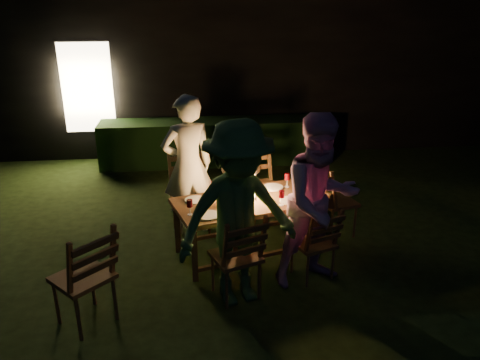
{
  "coord_description": "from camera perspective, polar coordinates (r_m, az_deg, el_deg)",
  "views": [
    {
      "loc": [
        -0.99,
        -4.52,
        2.85
      ],
      "look_at": [
        -0.42,
        0.63,
        0.84
      ],
      "focal_mm": 35.0,
      "sensor_mm": 36.0,
      "label": 1
    }
  ],
  "objects": [
    {
      "name": "chair_far_right",
      "position": [
        6.4,
        2.56,
        -2.13
      ],
      "size": [
        0.6,
        0.62,
        1.06
      ],
      "rotation": [
        0.0,
        0.0,
        3.44
      ],
      "color": "#55331C",
      "rests_on": "ground"
    },
    {
      "name": "phone",
      "position": [
        4.94,
        -4.37,
        -4.84
      ],
      "size": [
        0.14,
        0.07,
        0.01
      ],
      "primitive_type": "cube",
      "color": "black",
      "rests_on": "dining_table"
    },
    {
      "name": "person_house_side",
      "position": [
        5.89,
        -6.38,
        1.75
      ],
      "size": [
        0.75,
        0.6,
        1.81
      ],
      "primitive_type": "imported",
      "rotation": [
        0.0,
        0.0,
        3.43
      ],
      "color": "beige",
      "rests_on": "ground"
    },
    {
      "name": "bottle_bucket_b",
      "position": [
        6.34,
        0.51,
        3.07
      ],
      "size": [
        0.07,
        0.07,
        0.32
      ],
      "primitive_type": "cylinder",
      "color": "#0F471E",
      "rests_on": "side_table"
    },
    {
      "name": "wineglass_b",
      "position": [
        5.03,
        -6.14,
        -3.33
      ],
      "size": [
        0.06,
        0.06,
        0.18
      ],
      "primitive_type": null,
      "color": "#59070F",
      "rests_on": "dining_table"
    },
    {
      "name": "wineglass_a",
      "position": [
        5.5,
        -3.19,
        -1.04
      ],
      "size": [
        0.06,
        0.06,
        0.18
      ],
      "primitive_type": null,
      "color": "#59070F",
      "rests_on": "dining_table"
    },
    {
      "name": "bottle_bucket_a",
      "position": [
        6.26,
        -0.31,
        2.81
      ],
      "size": [
        0.07,
        0.07,
        0.32
      ],
      "primitive_type": "cylinder",
      "color": "#0F471E",
      "rests_on": "side_table"
    },
    {
      "name": "plate_near_left",
      "position": [
        5.03,
        -3.91,
        -4.3
      ],
      "size": [
        0.25,
        0.25,
        0.01
      ],
      "primitive_type": "cylinder",
      "color": "white",
      "rests_on": "dining_table"
    },
    {
      "name": "lantern",
      "position": [
        5.4,
        1.12,
        -0.66
      ],
      "size": [
        0.16,
        0.16,
        0.35
      ],
      "color": "white",
      "rests_on": "dining_table"
    },
    {
      "name": "plate_far_right",
      "position": [
        5.76,
        4.07,
        -0.89
      ],
      "size": [
        0.25,
        0.25,
        0.01
      ],
      "primitive_type": "cylinder",
      "color": "white",
      "rests_on": "dining_table"
    },
    {
      "name": "chair_near_right",
      "position": [
        5.17,
        8.94,
        -9.05
      ],
      "size": [
        0.52,
        0.54,
        0.89
      ],
      "rotation": [
        0.0,
        0.0,
        0.34
      ],
      "color": "#55331C",
      "rests_on": "ground"
    },
    {
      "name": "wineglass_c",
      "position": [
        5.25,
        5.08,
        -2.2
      ],
      "size": [
        0.06,
        0.06,
        0.18
      ],
      "primitive_type": null,
      "color": "#59070F",
      "rests_on": "dining_table"
    },
    {
      "name": "wineglass_d",
      "position": [
        5.77,
        5.77,
        -0.04
      ],
      "size": [
        0.06,
        0.06,
        0.18
      ],
      "primitive_type": null,
      "color": "#59070F",
      "rests_on": "dining_table"
    },
    {
      "name": "napkin_left",
      "position": [
        5.07,
        0.74,
        -4.01
      ],
      "size": [
        0.18,
        0.14,
        0.01
      ],
      "primitive_type": "cube",
      "color": "red",
      "rests_on": "dining_table"
    },
    {
      "name": "ice_bucket",
      "position": [
        6.32,
        0.1,
        2.51
      ],
      "size": [
        0.3,
        0.3,
        0.22
      ],
      "primitive_type": "cylinder",
      "color": "#A5A8AD",
      "rests_on": "side_table"
    },
    {
      "name": "wineglass_e",
      "position": [
        5.07,
        1.18,
        -2.99
      ],
      "size": [
        0.06,
        0.06,
        0.18
      ],
      "primitive_type": null,
      "color": "silver",
      "rests_on": "dining_table"
    },
    {
      "name": "dining_table",
      "position": [
        5.42,
        0.84,
        -3.13
      ],
      "size": [
        1.81,
        1.25,
        0.68
      ],
      "rotation": [
        0.0,
        0.0,
        0.29
      ],
      "color": "#55331C",
      "rests_on": "ground"
    },
    {
      "name": "plate_far_left",
      "position": [
        5.41,
        -5.45,
        -2.44
      ],
      "size": [
        0.25,
        0.25,
        0.01
      ],
      "primitive_type": "cylinder",
      "color": "white",
      "rests_on": "dining_table"
    },
    {
      "name": "napkin_right",
      "position": [
        5.38,
        7.51,
        -2.66
      ],
      "size": [
        0.18,
        0.14,
        0.01
      ],
      "primitive_type": "cube",
      "color": "red",
      "rests_on": "dining_table"
    },
    {
      "name": "chair_end",
      "position": [
        6.11,
        11.46,
        -3.92
      ],
      "size": [
        0.57,
        0.55,
        0.99
      ],
      "rotation": [
        0.0,
        0.0,
        -1.31
      ],
      "color": "#55331C",
      "rests_on": "ground"
    },
    {
      "name": "chair_near_left",
      "position": [
        4.79,
        -0.42,
        -10.97
      ],
      "size": [
        0.58,
        0.6,
        0.99
      ],
      "rotation": [
        0.0,
        0.0,
        0.35
      ],
      "color": "#55331C",
      "rests_on": "ground"
    },
    {
      "name": "person_opp_left",
      "position": [
        4.45,
        -0.21,
        -4.35
      ],
      "size": [
        1.35,
        1.01,
        1.87
      ],
      "primitive_type": "imported",
      "rotation": [
        0.0,
        0.0,
        0.29
      ],
      "color": "#366331",
      "rests_on": "ground"
    },
    {
      "name": "chair_spare",
      "position": [
        4.65,
        -18.26,
        -12.99
      ],
      "size": [
        0.69,
        0.69,
        1.06
      ],
      "rotation": [
        0.0,
        0.0,
        0.76
      ],
      "color": "#55331C",
      "rests_on": "ground"
    },
    {
      "name": "person_opp_right",
      "position": [
        4.84,
        9.68,
        -2.62
      ],
      "size": [
        1.06,
        0.93,
        1.85
      ],
      "primitive_type": "imported",
      "rotation": [
        0.0,
        0.0,
        0.29
      ],
      "color": "#CF8EC2",
      "rests_on": "ground"
    },
    {
      "name": "bottle_table",
      "position": [
        5.25,
        -1.65,
        -1.5
      ],
      "size": [
        0.07,
        0.07,
        0.28
      ],
      "primitive_type": "cylinder",
      "color": "#0F471E",
      "rests_on": "dining_table"
    },
    {
      "name": "side_table",
      "position": [
        6.38,
        0.1,
        0.85
      ],
      "size": [
        0.53,
        0.53,
        0.72
      ],
      "color": "olive",
      "rests_on": "ground"
    },
    {
      "name": "garden_envelope",
      "position": [
        10.8,
        -1.12,
        14.43
      ],
      "size": [
        40.0,
        40.0,
        3.2
      ],
      "color": "black",
      "rests_on": "ground"
    },
    {
      "name": "chair_far_left",
      "position": [
        6.07,
        -6.0,
        -3.58
      ],
      "size": [
        0.55,
        0.58,
        1.06
      ],
      "rotation": [
        0.0,
        0.0,
        3.32
      ],
      "color": "#55331C",
      "rests_on": "ground"
    },
    {
      "name": "plate_near_right",
      "position": [
        5.4,
        6.17,
        -2.5
      ],
      "size": [
        0.25,
        0.25,
        0.01
      ],
      "primitive_type": "cylinder",
      "color": "white",
      "rests_on": "dining_table"
    }
  ]
}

